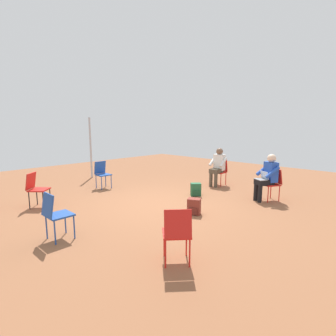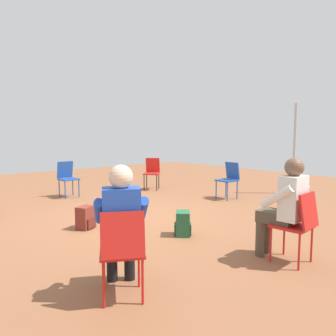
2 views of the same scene
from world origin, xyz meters
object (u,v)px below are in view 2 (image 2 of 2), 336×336
Objects in this scene: person_with_laptop at (121,222)px; person_in_white at (285,203)px; chair_south at (67,176)px; chair_west at (229,178)px; chair_north at (298,222)px; chair_northeast at (122,248)px; chair_southwest at (152,171)px; backpack_near_laptop_user at (183,225)px; backpack_by_empty_chair at (86,219)px.

person_in_white is at bearing 13.13° from person_with_laptop.
chair_south and chair_west have the same top height.
chair_north is 2.07m from person_with_laptop.
chair_northeast and chair_west have the same top height.
chair_west and chair_north have the same top height.
chair_southwest is 4.13m from backpack_near_laptop_user.
person_with_laptop reaches higher than chair_northeast.
chair_west is 3.67m from backpack_by_empty_chair.
person_in_white is 3.05m from backpack_by_empty_chair.
chair_south reaches higher than backpack_near_laptop_user.
backpack_near_laptop_user is at bearing 58.85° from person_with_laptop.
chair_south is at bearing -89.27° from backpack_near_laptop_user.
chair_southwest is at bearing -143.95° from backpack_by_empty_chair.
chair_north is at bearing 99.44° from backpack_near_laptop_user.
backpack_near_laptop_user is (-1.65, -0.91, -0.53)m from person_with_laptop.
backpack_by_empty_chair is (-0.71, -2.17, -0.53)m from person_with_laptop.
person_with_laptop is 3.44× the size of backpack_by_empty_chair.
chair_northeast is 2.05m from person_in_white.
person_with_laptop is (1.92, -0.75, 0.20)m from chair_north.
chair_south is 2.25m from chair_southwest.
backpack_by_empty_chair is (3.09, 2.25, -0.34)m from chair_southwest.
person_with_laptop is at bearing 28.81° from backpack_near_laptop_user.
chair_southwest is at bearing 65.38° from person_in_white.
person_in_white is at bearing 92.91° from chair_south.
chair_west is at bearing -179.05° from backpack_by_empty_chair.
person_in_white is at bearing 90.00° from chair_north.
backpack_by_empty_chair is (1.21, -2.92, -0.34)m from chair_north.
person_in_white reaches higher than chair_southwest.
chair_west is at bearing 135.78° from chair_south.
chair_southwest and chair_north have the same top height.
chair_northeast and chair_north have the same top height.
person_with_laptop is 1.95m from backpack_near_laptop_user.
chair_west is at bearing -153.97° from backpack_near_laptop_user.
backpack_by_empty_chair is (1.20, -2.75, -0.54)m from person_in_white.
chair_west is at bearing 58.18° from chair_northeast.
chair_north is (1.87, 5.17, 0.00)m from chair_southwest.
chair_south is 1.00× the size of chair_northeast.
backpack_near_laptop_user is at bearing 107.05° from chair_southwest.
person_in_white is (0.01, -0.17, 0.20)m from chair_north.
chair_north is 0.69× the size of person_in_white.
chair_southwest and chair_west have the same top height.
chair_south is 2.36× the size of backpack_by_empty_chair.
chair_north is at bearing 112.59° from backpack_by_empty_chair.
backpack_near_laptop_user is at bearing 61.33° from chair_northeast.
person_with_laptop is (3.80, 4.42, 0.20)m from chair_southwest.
chair_south is 2.36× the size of backpack_near_laptop_user.
chair_west is 2.36× the size of backpack_near_laptop_user.
chair_southwest is 2.36× the size of backpack_by_empty_chair.
chair_south is at bearing 48.37° from chair_west.
chair_west reaches higher than backpack_near_laptop_user.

